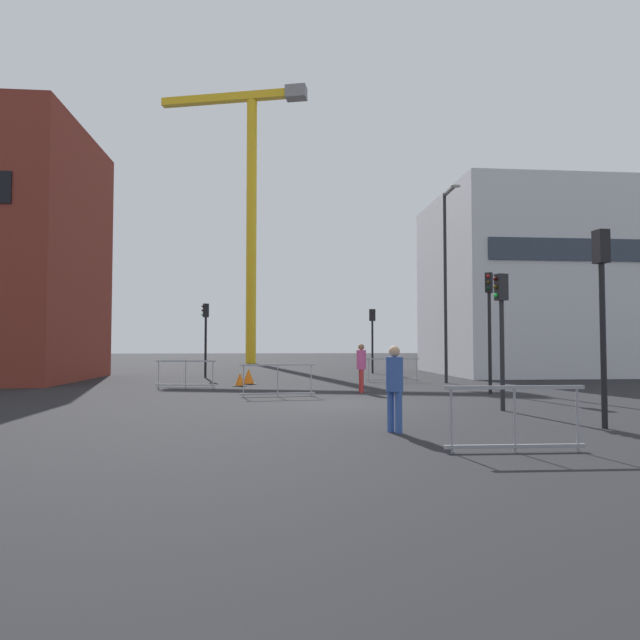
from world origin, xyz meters
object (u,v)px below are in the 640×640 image
(construction_crane, at_px, (250,189))
(traffic_light_near, at_px, (602,295))
(traffic_light_median, at_px, (206,328))
(traffic_cone_by_barrier, at_px, (249,377))
(traffic_light_corner, at_px, (372,330))
(traffic_light_island, at_px, (489,313))
(traffic_light_far, at_px, (501,318))
(pedestrian_walking, at_px, (395,382))
(traffic_cone_on_verge, at_px, (240,380))
(streetlamp_tall, at_px, (447,272))
(pedestrian_waiting, at_px, (361,364))

(construction_crane, xyz_separation_m, traffic_light_near, (8.81, -37.65, -12.68))
(traffic_light_median, distance_m, traffic_cone_by_barrier, 5.61)
(traffic_cone_by_barrier, bearing_deg, traffic_light_corner, 48.67)
(traffic_light_island, height_order, traffic_cone_by_barrier, traffic_light_island)
(traffic_light_median, distance_m, traffic_light_far, 17.38)
(traffic_light_far, bearing_deg, pedestrian_walking, -138.33)
(traffic_cone_by_barrier, bearing_deg, traffic_light_far, -55.11)
(construction_crane, bearing_deg, traffic_light_median, -94.13)
(construction_crane, relative_size, traffic_cone_by_barrier, 36.12)
(traffic_light_median, relative_size, traffic_light_far, 1.06)
(pedestrian_walking, bearing_deg, traffic_cone_by_barrier, 104.44)
(traffic_light_corner, relative_size, traffic_cone_by_barrier, 5.59)
(traffic_light_corner, relative_size, traffic_light_near, 0.91)
(construction_crane, height_order, pedestrian_walking, construction_crane)
(traffic_light_near, bearing_deg, traffic_cone_by_barrier, 120.86)
(traffic_cone_on_verge, xyz_separation_m, traffic_cone_by_barrier, (0.31, 1.11, 0.06))
(traffic_light_island, height_order, pedestrian_walking, traffic_light_island)
(traffic_cone_on_verge, bearing_deg, traffic_cone_by_barrier, 74.37)
(pedestrian_walking, relative_size, traffic_cone_by_barrier, 2.55)
(traffic_light_island, bearing_deg, streetlamp_tall, 88.96)
(traffic_light_island, distance_m, traffic_light_near, 7.83)
(traffic_light_median, bearing_deg, pedestrian_walking, -71.96)
(streetlamp_tall, relative_size, pedestrian_walking, 4.95)
(traffic_light_near, bearing_deg, pedestrian_waiting, 112.82)
(traffic_light_median, height_order, traffic_cone_on_verge, traffic_light_median)
(traffic_light_corner, relative_size, traffic_cone_on_verge, 6.84)
(construction_crane, bearing_deg, streetlamp_tall, -68.81)
(pedestrian_walking, xyz_separation_m, pedestrian_waiting, (0.79, 8.82, 0.02))
(traffic_light_corner, relative_size, traffic_light_island, 0.89)
(pedestrian_walking, bearing_deg, traffic_light_corner, 80.63)
(traffic_light_near, relative_size, pedestrian_walking, 2.41)
(traffic_light_island, xyz_separation_m, traffic_cone_by_barrier, (-8.61, 5.36, -2.52))
(traffic_light_median, bearing_deg, traffic_light_island, -42.03)
(traffic_light_median, bearing_deg, traffic_cone_by_barrier, -62.31)
(traffic_light_far, distance_m, traffic_cone_by_barrier, 12.45)
(streetlamp_tall, xyz_separation_m, pedestrian_waiting, (-4.50, -4.04, -3.92))
(traffic_light_median, height_order, traffic_cone_by_barrier, traffic_light_median)
(traffic_light_near, height_order, traffic_cone_by_barrier, traffic_light_near)
(streetlamp_tall, bearing_deg, construction_crane, 111.19)
(traffic_light_corner, height_order, traffic_cone_by_barrier, traffic_light_corner)
(traffic_light_far, bearing_deg, streetlamp_tall, 80.10)
(traffic_light_island, distance_m, traffic_cone_by_barrier, 10.46)
(construction_crane, relative_size, traffic_light_far, 6.77)
(construction_crane, xyz_separation_m, traffic_light_corner, (7.85, -16.64, -12.91))
(traffic_light_near, distance_m, pedestrian_walking, 4.79)
(traffic_cone_on_verge, distance_m, traffic_cone_by_barrier, 1.15)
(traffic_light_corner, bearing_deg, traffic_light_median, -160.46)
(construction_crane, distance_m, traffic_light_island, 33.79)
(construction_crane, height_order, traffic_light_corner, construction_crane)
(streetlamp_tall, distance_m, traffic_light_near, 12.96)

